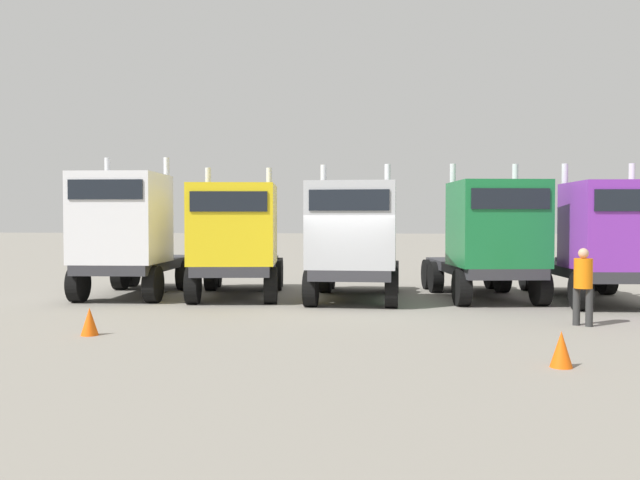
{
  "coord_description": "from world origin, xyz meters",
  "views": [
    {
      "loc": [
        1.25,
        -17.35,
        2.37
      ],
      "look_at": [
        -1.12,
        3.06,
        1.75
      ],
      "focal_mm": 36.74,
      "sensor_mm": 36.0,
      "label": 1
    }
  ],
  "objects_px": {
    "semi_truck_silver": "(354,241)",
    "traffic_cone_mid": "(561,349)",
    "semi_truck_white": "(128,233)",
    "visitor_in_hivis": "(583,281)",
    "semi_truck_yellow": "(236,239)",
    "semi_truck_green": "(490,240)",
    "traffic_cone_near": "(90,321)",
    "semi_truck_purple": "(606,242)"
  },
  "relations": [
    {
      "from": "semi_truck_green",
      "to": "semi_truck_purple",
      "type": "xyz_separation_m",
      "value": [
        3.08,
        -0.52,
        -0.04
      ]
    },
    {
      "from": "semi_truck_silver",
      "to": "semi_truck_green",
      "type": "relative_size",
      "value": 0.97
    },
    {
      "from": "semi_truck_purple",
      "to": "semi_truck_white",
      "type": "bearing_deg",
      "value": -95.04
    },
    {
      "from": "semi_truck_yellow",
      "to": "semi_truck_silver",
      "type": "xyz_separation_m",
      "value": [
        3.56,
        -0.4,
        -0.04
      ]
    },
    {
      "from": "traffic_cone_near",
      "to": "semi_truck_green",
      "type": "bearing_deg",
      "value": 36.93
    },
    {
      "from": "semi_truck_white",
      "to": "semi_truck_silver",
      "type": "height_order",
      "value": "semi_truck_white"
    },
    {
      "from": "semi_truck_green",
      "to": "traffic_cone_near",
      "type": "relative_size",
      "value": 10.51
    },
    {
      "from": "semi_truck_silver",
      "to": "visitor_in_hivis",
      "type": "height_order",
      "value": "semi_truck_silver"
    },
    {
      "from": "semi_truck_yellow",
      "to": "semi_truck_green",
      "type": "bearing_deg",
      "value": 84.62
    },
    {
      "from": "semi_truck_green",
      "to": "traffic_cone_mid",
      "type": "distance_m",
      "value": 8.8
    },
    {
      "from": "semi_truck_purple",
      "to": "semi_truck_silver",
      "type": "bearing_deg",
      "value": -93.08
    },
    {
      "from": "semi_truck_silver",
      "to": "semi_truck_purple",
      "type": "xyz_separation_m",
      "value": [
        7.02,
        0.21,
        -0.01
      ]
    },
    {
      "from": "semi_truck_yellow",
      "to": "traffic_cone_mid",
      "type": "height_order",
      "value": "semi_truck_yellow"
    },
    {
      "from": "semi_truck_yellow",
      "to": "traffic_cone_near",
      "type": "distance_m",
      "value": 6.78
    },
    {
      "from": "semi_truck_yellow",
      "to": "visitor_in_hivis",
      "type": "bearing_deg",
      "value": 57.95
    },
    {
      "from": "semi_truck_yellow",
      "to": "visitor_in_hivis",
      "type": "relative_size",
      "value": 3.53
    },
    {
      "from": "semi_truck_green",
      "to": "semi_truck_purple",
      "type": "bearing_deg",
      "value": 71.74
    },
    {
      "from": "semi_truck_silver",
      "to": "traffic_cone_mid",
      "type": "xyz_separation_m",
      "value": [
        3.85,
        -7.94,
        -1.48
      ]
    },
    {
      "from": "semi_truck_white",
      "to": "semi_truck_yellow",
      "type": "xyz_separation_m",
      "value": [
        3.32,
        0.14,
        -0.17
      ]
    },
    {
      "from": "semi_truck_yellow",
      "to": "traffic_cone_near",
      "type": "height_order",
      "value": "semi_truck_yellow"
    },
    {
      "from": "semi_truck_silver",
      "to": "traffic_cone_mid",
      "type": "relative_size",
      "value": 9.97
    },
    {
      "from": "semi_truck_white",
      "to": "traffic_cone_mid",
      "type": "bearing_deg",
      "value": 49.02
    },
    {
      "from": "semi_truck_white",
      "to": "semi_truck_yellow",
      "type": "distance_m",
      "value": 3.33
    },
    {
      "from": "semi_truck_white",
      "to": "traffic_cone_mid",
      "type": "relative_size",
      "value": 10.07
    },
    {
      "from": "semi_truck_white",
      "to": "visitor_in_hivis",
      "type": "bearing_deg",
      "value": 68.88
    },
    {
      "from": "semi_truck_yellow",
      "to": "visitor_in_hivis",
      "type": "xyz_separation_m",
      "value": [
        8.93,
        -4.01,
        -0.8
      ]
    },
    {
      "from": "semi_truck_silver",
      "to": "traffic_cone_near",
      "type": "height_order",
      "value": "semi_truck_silver"
    },
    {
      "from": "semi_truck_silver",
      "to": "traffic_cone_near",
      "type": "bearing_deg",
      "value": -39.47
    },
    {
      "from": "traffic_cone_near",
      "to": "traffic_cone_mid",
      "type": "relative_size",
      "value": 0.97
    },
    {
      "from": "traffic_cone_near",
      "to": "traffic_cone_mid",
      "type": "distance_m",
      "value": 9.1
    },
    {
      "from": "semi_truck_yellow",
      "to": "semi_truck_silver",
      "type": "distance_m",
      "value": 3.58
    },
    {
      "from": "semi_truck_silver",
      "to": "traffic_cone_mid",
      "type": "height_order",
      "value": "semi_truck_silver"
    },
    {
      "from": "visitor_in_hivis",
      "to": "semi_truck_silver",
      "type": "bearing_deg",
      "value": -90.01
    },
    {
      "from": "visitor_in_hivis",
      "to": "traffic_cone_mid",
      "type": "relative_size",
      "value": 2.96
    },
    {
      "from": "semi_truck_white",
      "to": "traffic_cone_mid",
      "type": "height_order",
      "value": "semi_truck_white"
    },
    {
      "from": "semi_truck_yellow",
      "to": "traffic_cone_near",
      "type": "relative_size",
      "value": 10.74
    },
    {
      "from": "semi_truck_silver",
      "to": "semi_truck_purple",
      "type": "height_order",
      "value": "semi_truck_silver"
    },
    {
      "from": "semi_truck_yellow",
      "to": "traffic_cone_mid",
      "type": "distance_m",
      "value": 11.26
    },
    {
      "from": "visitor_in_hivis",
      "to": "traffic_cone_mid",
      "type": "xyz_separation_m",
      "value": [
        -1.52,
        -4.33,
        -0.72
      ]
    },
    {
      "from": "semi_truck_purple",
      "to": "visitor_in_hivis",
      "type": "xyz_separation_m",
      "value": [
        -1.65,
        -3.82,
        -0.75
      ]
    },
    {
      "from": "traffic_cone_mid",
      "to": "visitor_in_hivis",
      "type": "bearing_deg",
      "value": 70.72
    },
    {
      "from": "semi_truck_green",
      "to": "traffic_cone_near",
      "type": "xyz_separation_m",
      "value": [
        -8.99,
        -6.76,
        -1.52
      ]
    }
  ]
}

